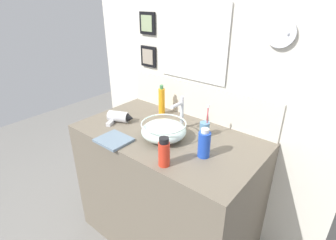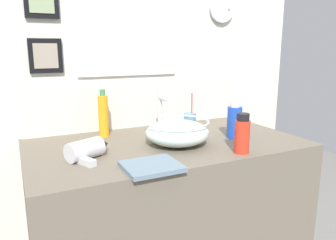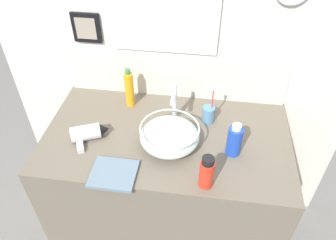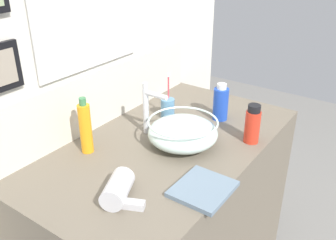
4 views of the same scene
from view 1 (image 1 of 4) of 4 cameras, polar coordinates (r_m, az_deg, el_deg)
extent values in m
plane|color=gray|center=(2.25, -0.15, -23.46)|extent=(6.00, 6.00, 0.00)
cube|color=#6B6051|center=(1.93, -0.16, -14.74)|extent=(1.20, 0.68, 0.89)
cube|color=silver|center=(1.82, 7.39, 12.43)|extent=(1.94, 0.06, 2.58)
cube|color=beige|center=(1.87, 6.30, 4.09)|extent=(1.18, 0.02, 0.25)
cube|color=white|center=(1.80, 5.42, 16.51)|extent=(0.46, 0.01, 0.44)
cube|color=white|center=(1.79, 5.29, 16.48)|extent=(0.52, 0.01, 0.50)
cylinder|color=silver|center=(1.53, 23.34, 17.07)|extent=(0.15, 0.01, 0.15)
cylinder|color=silver|center=(1.53, 24.93, 16.81)|extent=(0.01, 0.06, 0.01)
cube|color=black|center=(2.03, -4.50, 20.26)|extent=(0.15, 0.02, 0.15)
cube|color=gray|center=(2.02, -4.69, 20.24)|extent=(0.10, 0.01, 0.11)
cube|color=black|center=(2.06, -4.27, 13.61)|extent=(0.15, 0.02, 0.15)
cube|color=gray|center=(2.06, -4.45, 13.57)|extent=(0.10, 0.01, 0.11)
ellipsoid|color=silver|center=(1.60, -0.93, -2.37)|extent=(0.28, 0.28, 0.11)
torus|color=silver|center=(1.58, -0.94, -0.77)|extent=(0.28, 0.28, 0.01)
torus|color=#B2B7BC|center=(1.62, -0.92, -3.92)|extent=(0.10, 0.10, 0.01)
cylinder|color=silver|center=(1.71, 3.03, 1.14)|extent=(0.02, 0.02, 0.19)
cylinder|color=silver|center=(1.64, 1.98, 3.32)|extent=(0.02, 0.11, 0.02)
cylinder|color=silver|center=(1.67, 3.12, 4.65)|extent=(0.02, 0.02, 0.03)
cylinder|color=silver|center=(1.86, -10.76, 0.75)|extent=(0.16, 0.13, 0.08)
cone|color=black|center=(1.82, -8.24, 0.44)|extent=(0.07, 0.08, 0.06)
cube|color=silver|center=(1.84, -12.32, -0.50)|extent=(0.06, 0.09, 0.02)
cylinder|color=#598CB2|center=(1.65, 7.93, -1.96)|extent=(0.06, 0.06, 0.09)
cylinder|color=#D83F4C|center=(1.63, 8.52, -0.35)|extent=(0.01, 0.01, 0.19)
cube|color=white|center=(1.59, 8.76, 3.00)|extent=(0.01, 0.01, 0.02)
cylinder|color=red|center=(1.35, -0.86, -7.43)|extent=(0.06, 0.06, 0.13)
cylinder|color=black|center=(1.31, -0.88, -4.47)|extent=(0.05, 0.05, 0.03)
cylinder|color=orange|center=(1.92, -1.38, 4.01)|extent=(0.05, 0.05, 0.20)
cylinder|color=#3F7F4C|center=(1.88, -1.42, 7.19)|extent=(0.03, 0.03, 0.03)
cylinder|color=blue|center=(1.43, 7.87, -5.32)|extent=(0.07, 0.07, 0.15)
cylinder|color=silver|center=(1.39, 8.07, -2.33)|extent=(0.04, 0.04, 0.02)
cube|color=slate|center=(1.63, -11.70, -4.29)|extent=(0.20, 0.17, 0.02)
camera|label=2|loc=(1.60, -53.47, 0.91)|focal=35.00mm
camera|label=3|loc=(0.83, -63.30, 35.65)|focal=35.00mm
camera|label=4|loc=(2.05, -42.36, 18.11)|focal=40.00mm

